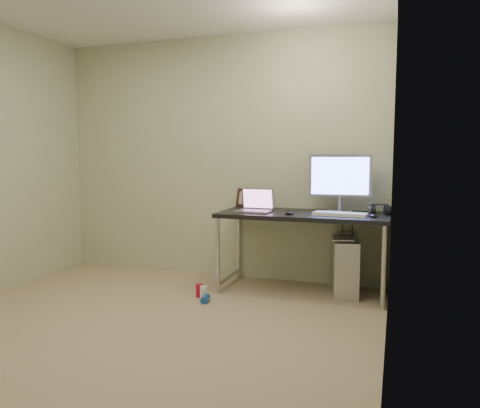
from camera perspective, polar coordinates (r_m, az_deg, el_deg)
name	(u,v)px	position (r m, az deg, el deg)	size (l,w,h in m)	color
floor	(132,333)	(3.60, -13.07, -15.03)	(3.50, 3.50, 0.00)	tan
wall_back	(218,158)	(4.94, -2.69, 5.60)	(3.50, 0.02, 2.50)	beige
wall_right	(390,161)	(2.86, 17.86, 5.03)	(0.02, 3.50, 2.50)	beige
desk	(303,221)	(4.39, 7.67, -2.11)	(1.55, 0.68, 0.75)	black
tower_computer	(345,266)	(4.46, 12.67, -7.42)	(0.30, 0.53, 0.55)	silver
cable_a	(343,246)	(4.66, 12.39, -5.07)	(0.01, 0.01, 0.70)	black
cable_b	(352,249)	(4.64, 13.47, -5.40)	(0.01, 0.01, 0.72)	black
can_red	(199,290)	(4.33, -4.97, -10.46)	(0.07, 0.07, 0.12)	#BE0C30
can_white	(204,293)	(4.26, -4.46, -10.74)	(0.07, 0.07, 0.12)	white
can_blue	(205,299)	(4.18, -4.26, -11.44)	(0.06, 0.06, 0.12)	#1A50AD
laptop	(255,206)	(4.41, 1.86, -0.29)	(0.33, 0.28, 0.22)	#A0A1A7
monitor	(340,178)	(4.47, 12.10, 3.06)	(0.58, 0.19, 0.54)	#A0A1A7
keyboard	(340,214)	(4.22, 12.09, -1.22)	(0.46, 0.15, 0.03)	white
mouse_right	(373,215)	(4.18, 15.96, -1.32)	(0.07, 0.11, 0.04)	black
mouse_left	(289,212)	(4.24, 6.00, -1.00)	(0.07, 0.12, 0.04)	black
headphones	(380,211)	(4.38, 16.66, -0.81)	(0.21, 0.12, 0.12)	black
picture_frame	(247,198)	(4.80, 0.83, 0.75)	(0.24, 0.03, 0.19)	black
webcam	(270,199)	(4.67, 3.68, 0.58)	(0.05, 0.04, 0.13)	silver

